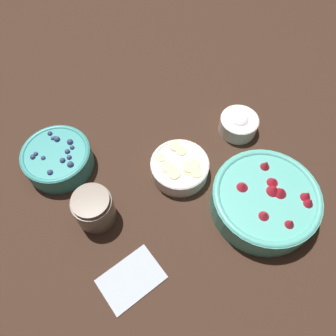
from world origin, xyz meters
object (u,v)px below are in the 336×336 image
(bowl_blueberries, at_px, (58,158))
(jar_chocolate, at_px, (94,209))
(bowl_bananas, at_px, (180,167))
(bowl_cream, at_px, (239,123))
(bowl_strawberries, at_px, (265,199))

(bowl_blueberries, relative_size, jar_chocolate, 1.84)
(bowl_bananas, bearing_deg, bowl_blueberries, -37.28)
(bowl_blueberries, relative_size, bowl_cream, 1.66)
(bowl_bananas, relative_size, jar_chocolate, 1.56)
(bowl_bananas, relative_size, bowl_cream, 1.41)
(bowl_bananas, distance_m, bowl_cream, 0.21)
(jar_chocolate, bearing_deg, bowl_cream, -177.60)
(bowl_blueberries, bearing_deg, bowl_cream, 160.47)
(bowl_strawberries, height_order, bowl_blueberries, bowl_strawberries)
(bowl_cream, bearing_deg, bowl_blueberries, -19.53)
(bowl_strawberries, distance_m, bowl_cream, 0.23)
(bowl_strawberries, relative_size, bowl_bananas, 1.70)
(bowl_bananas, xyz_separation_m, jar_chocolate, (0.23, -0.01, 0.02))
(bowl_cream, bearing_deg, bowl_strawberries, 64.85)
(bowl_blueberries, xyz_separation_m, bowl_bananas, (-0.24, 0.18, -0.01))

